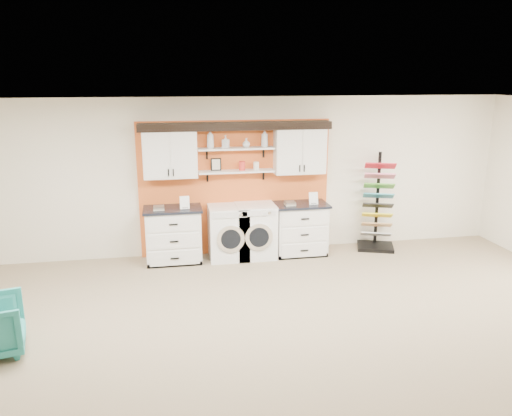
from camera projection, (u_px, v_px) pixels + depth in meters
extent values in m
plane|color=gray|center=(287.00, 371.00, 5.47)|extent=(10.00, 10.00, 0.00)
plane|color=white|center=(292.00, 112.00, 4.75)|extent=(10.00, 10.00, 0.00)
plane|color=silver|center=(235.00, 176.00, 8.92)|extent=(10.00, 0.00, 10.00)
cube|color=#D85D24|center=(235.00, 188.00, 8.93)|extent=(3.40, 0.07, 2.40)
cube|color=white|center=(170.00, 153.00, 8.41)|extent=(0.90, 0.34, 0.84)
cube|color=white|center=(157.00, 155.00, 8.20)|extent=(0.42, 0.01, 0.78)
cube|color=white|center=(184.00, 154.00, 8.28)|extent=(0.42, 0.01, 0.78)
cube|color=white|center=(300.00, 150.00, 8.80)|extent=(0.90, 0.34, 0.84)
cube|color=white|center=(290.00, 151.00, 8.60)|extent=(0.42, 0.01, 0.78)
cube|color=white|center=(314.00, 151.00, 8.67)|extent=(0.42, 0.01, 0.78)
cube|color=white|center=(236.00, 171.00, 8.69)|extent=(1.32, 0.28, 0.03)
cube|color=white|center=(236.00, 148.00, 8.59)|extent=(1.32, 0.28, 0.03)
cube|color=black|center=(236.00, 125.00, 8.51)|extent=(3.30, 0.40, 0.10)
cube|color=black|center=(237.00, 130.00, 8.34)|extent=(3.30, 0.04, 0.04)
cube|color=black|center=(216.00, 164.00, 8.65)|extent=(0.18, 0.02, 0.22)
cube|color=beige|center=(216.00, 164.00, 8.64)|extent=(0.14, 0.01, 0.18)
cylinder|color=red|center=(242.00, 166.00, 8.69)|extent=(0.11, 0.11, 0.16)
cylinder|color=silver|center=(256.00, 166.00, 8.73)|extent=(0.10, 0.10, 0.14)
cube|color=white|center=(174.00, 236.00, 8.63)|extent=(0.92, 0.60, 0.92)
cube|color=black|center=(175.00, 264.00, 8.48)|extent=(0.92, 0.06, 0.07)
cube|color=black|center=(172.00, 209.00, 8.50)|extent=(0.99, 0.66, 0.04)
cube|color=white|center=(173.00, 224.00, 8.26)|extent=(0.84, 0.02, 0.26)
cube|color=white|center=(174.00, 241.00, 8.33)|extent=(0.84, 0.02, 0.26)
cube|color=white|center=(175.00, 258.00, 8.41)|extent=(0.84, 0.02, 0.26)
cube|color=white|center=(300.00, 229.00, 9.02)|extent=(0.90, 0.60, 0.90)
cube|color=black|center=(303.00, 256.00, 8.87)|extent=(0.90, 0.06, 0.07)
cube|color=black|center=(301.00, 204.00, 8.90)|extent=(0.96, 0.66, 0.04)
cube|color=white|center=(305.00, 219.00, 8.66)|extent=(0.82, 0.02, 0.25)
cube|color=white|center=(305.00, 235.00, 8.73)|extent=(0.82, 0.02, 0.25)
cube|color=white|center=(304.00, 250.00, 8.80)|extent=(0.82, 0.02, 0.25)
cube|color=white|center=(228.00, 232.00, 8.79)|extent=(0.68, 0.66, 0.95)
cube|color=silver|center=(230.00, 215.00, 8.37)|extent=(0.58, 0.02, 0.10)
cylinder|color=silver|center=(231.00, 239.00, 8.47)|extent=(0.48, 0.05, 0.48)
cylinder|color=black|center=(231.00, 239.00, 8.45)|extent=(0.34, 0.03, 0.34)
cube|color=white|center=(255.00, 230.00, 8.87)|extent=(0.69, 0.66, 0.96)
cube|color=silver|center=(259.00, 213.00, 8.45)|extent=(0.59, 0.02, 0.10)
cylinder|color=silver|center=(259.00, 237.00, 8.56)|extent=(0.48, 0.05, 0.48)
cylinder|color=black|center=(259.00, 237.00, 8.53)|extent=(0.34, 0.03, 0.34)
cube|color=black|center=(375.00, 247.00, 9.38)|extent=(0.80, 0.73, 0.07)
cube|color=black|center=(377.00, 198.00, 9.34)|extent=(0.07, 0.07, 1.74)
cube|color=silver|center=(376.00, 234.00, 9.34)|extent=(0.62, 0.47, 0.16)
cube|color=#A97946|center=(376.00, 225.00, 9.30)|extent=(0.62, 0.47, 0.16)
cube|color=yellow|center=(377.00, 215.00, 9.25)|extent=(0.62, 0.47, 0.16)
cube|color=black|center=(378.00, 205.00, 9.20)|extent=(0.62, 0.47, 0.16)
cube|color=teal|center=(378.00, 196.00, 9.15)|extent=(0.62, 0.47, 0.16)
cube|color=#4D9C2A|center=(379.00, 186.00, 9.11)|extent=(0.62, 0.47, 0.16)
cube|color=pink|center=(380.00, 176.00, 9.06)|extent=(0.62, 0.47, 0.16)
cube|color=red|center=(380.00, 166.00, 9.01)|extent=(0.62, 0.47, 0.16)
imported|color=silver|center=(210.00, 139.00, 8.47)|extent=(0.15, 0.15, 0.32)
imported|color=silver|center=(226.00, 142.00, 8.53)|extent=(0.14, 0.14, 0.22)
imported|color=silver|center=(246.00, 143.00, 8.60)|extent=(0.14, 0.14, 0.16)
imported|color=silver|center=(265.00, 138.00, 8.63)|extent=(0.15, 0.15, 0.31)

